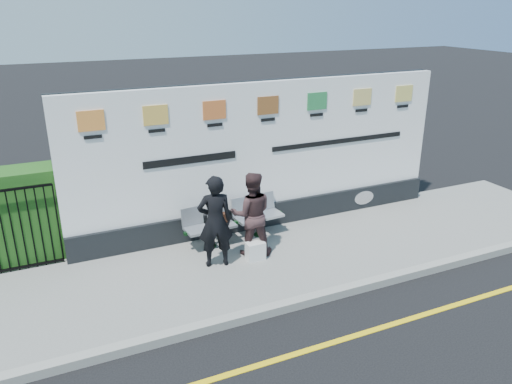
{
  "coord_description": "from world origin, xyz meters",
  "views": [
    {
      "loc": [
        -3.66,
        -4.9,
        4.52
      ],
      "look_at": [
        -0.12,
        2.96,
        1.25
      ],
      "focal_mm": 35.0,
      "sensor_mm": 36.0,
      "label": 1
    }
  ],
  "objects_px": {
    "billboard": "(266,166)",
    "woman_right": "(251,214)",
    "bench": "(235,231)",
    "woman_left": "(215,221)"
  },
  "relations": [
    {
      "from": "woman_right",
      "to": "billboard",
      "type": "bearing_deg",
      "value": -108.86
    },
    {
      "from": "bench",
      "to": "woman_right",
      "type": "relative_size",
      "value": 1.27
    },
    {
      "from": "billboard",
      "to": "woman_right",
      "type": "relative_size",
      "value": 5.02
    },
    {
      "from": "woman_left",
      "to": "woman_right",
      "type": "distance_m",
      "value": 0.77
    },
    {
      "from": "bench",
      "to": "woman_left",
      "type": "xyz_separation_m",
      "value": [
        -0.67,
        -0.75,
        0.63
      ]
    },
    {
      "from": "woman_left",
      "to": "woman_right",
      "type": "xyz_separation_m",
      "value": [
        0.75,
        0.14,
        -0.05
      ]
    },
    {
      "from": "woman_right",
      "to": "woman_left",
      "type": "bearing_deg",
      "value": 28.16
    },
    {
      "from": "billboard",
      "to": "woman_left",
      "type": "relative_size",
      "value": 4.75
    },
    {
      "from": "billboard",
      "to": "bench",
      "type": "distance_m",
      "value": 1.47
    },
    {
      "from": "bench",
      "to": "woman_left",
      "type": "distance_m",
      "value": 1.18
    }
  ]
}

